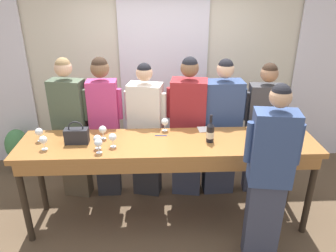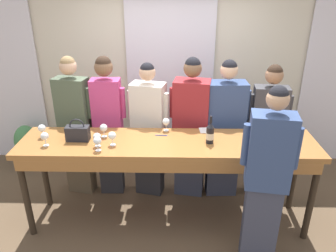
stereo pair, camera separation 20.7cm
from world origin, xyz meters
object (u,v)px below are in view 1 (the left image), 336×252
wine_glass_center_right (103,130)px  guest_beige_cap (262,128)px  wine_glass_front_mid (39,132)px  guest_olive_jacket (71,128)px  tasting_bar (168,151)px  guest_cream_sweater (146,131)px  guest_pink_top (105,126)px  wine_bottle (210,132)px  wine_glass_center_mid (113,137)px  wine_glass_back_mid (254,142)px  guest_navy_coat (221,129)px  host_pouring (269,177)px  guest_striped_shirt (188,128)px  wine_glass_front_right (98,143)px  handbag (77,135)px  wine_glass_center_left (97,139)px  wine_glass_front_left (43,140)px  potted_plant (18,148)px  wine_glass_back_left (165,122)px

wine_glass_center_right → guest_beige_cap: 2.00m
wine_glass_front_mid → guest_olive_jacket: 0.59m
tasting_bar → wine_glass_center_right: size_ratio=21.35×
wine_glass_center_right → guest_cream_sweater: 0.71m
guest_pink_top → wine_bottle: bearing=-26.9°
wine_glass_center_mid → guest_cream_sweater: size_ratio=0.08×
wine_glass_front_mid → wine_glass_back_mid: size_ratio=1.00×
wine_glass_back_mid → guest_cream_sweater: (-1.09, 0.84, -0.25)m
guest_pink_top → guest_navy_coat: 1.45m
wine_glass_front_mid → guest_beige_cap: bearing=11.3°
wine_glass_center_mid → host_pouring: bearing=-18.2°
guest_olive_jacket → guest_beige_cap: bearing=0.0°
guest_striped_shirt → wine_glass_center_mid: bearing=-141.2°
wine_bottle → guest_pink_top: 1.36m
wine_glass_center_right → wine_glass_front_right: bearing=-89.7°
tasting_bar → handbag: size_ratio=12.80×
wine_glass_center_left → guest_navy_coat: size_ratio=0.08×
wine_glass_front_left → guest_cream_sweater: size_ratio=0.08×
handbag → wine_glass_center_right: 0.28m
guest_beige_cap → wine_glass_back_mid: bearing=-114.2°
tasting_bar → wine_bottle: size_ratio=10.41×
handbag → wine_glass_front_mid: size_ratio=1.67×
wine_glass_front_left → wine_glass_front_right: (0.57, -0.09, 0.00)m
wine_glass_back_mid → guest_cream_sweater: guest_cream_sweater is taller
guest_olive_jacket → host_pouring: bearing=-29.4°
wine_glass_center_mid → wine_glass_center_right: bearing=123.4°
wine_glass_front_right → guest_beige_cap: guest_beige_cap is taller
guest_cream_sweater → guest_navy_coat: (0.94, 0.00, 0.01)m
handbag → tasting_bar: bearing=-1.9°
tasting_bar → guest_cream_sweater: (-0.25, 0.61, -0.05)m
wine_glass_back_mid → guest_navy_coat: size_ratio=0.08×
guest_olive_jacket → guest_navy_coat: (1.86, 0.00, -0.05)m
handbag → guest_pink_top: guest_pink_top is taller
guest_pink_top → wine_glass_center_left: bearing=-87.3°
guest_cream_sweater → host_pouring: size_ratio=0.95×
wine_bottle → wine_glass_front_mid: bearing=177.1°
wine_bottle → wine_glass_center_right: bearing=174.0°
wine_glass_center_left → potted_plant: (-1.43, 1.34, -0.79)m
wine_glass_front_right → wine_glass_back_mid: bearing=-1.4°
guest_striped_shirt → guest_pink_top: bearing=180.0°
wine_glass_back_left → guest_cream_sweater: size_ratio=0.08×
potted_plant → tasting_bar: bearing=-29.9°
guest_pink_top → host_pouring: bearing=-35.1°
tasting_bar → guest_cream_sweater: 0.66m
guest_pink_top → guest_striped_shirt: bearing=0.0°
wine_glass_center_right → guest_navy_coat: guest_navy_coat is taller
wine_bottle → wine_glass_center_right: (-1.15, 0.12, -0.01)m
wine_glass_center_right → guest_pink_top: guest_pink_top is taller
wine_glass_front_left → potted_plant: bearing=123.5°
potted_plant → guest_beige_cap: bearing=-10.5°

